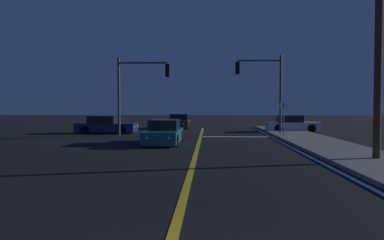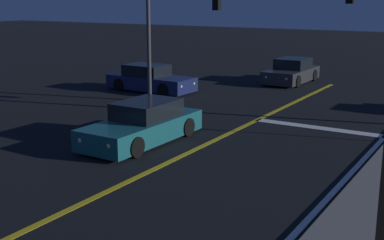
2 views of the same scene
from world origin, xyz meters
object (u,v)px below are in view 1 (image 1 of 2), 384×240
Objects in this scene: car_side_waiting_white at (292,125)px; traffic_signal_near_right at (265,82)px; traffic_signal_far_left at (137,83)px; car_far_approaching_charcoal at (179,122)px; utility_pole_right at (379,24)px; car_distant_tail_navy at (106,126)px; street_sign_corner at (284,114)px; car_lead_oncoming_teal at (164,133)px.

traffic_signal_near_right reaches higher than car_side_waiting_white.
car_far_approaching_charcoal is at bearing 74.81° from traffic_signal_far_left.
utility_pole_right is at bearing 114.64° from car_far_approaching_charcoal.
car_far_approaching_charcoal is 9.34m from traffic_signal_far_left.
utility_pole_right is at bearing 47.20° from car_distant_tail_navy.
traffic_signal_near_right reaches higher than traffic_signal_far_left.
car_far_approaching_charcoal is at bearing 127.84° from street_sign_corner.
car_lead_oncoming_teal is 0.84× the size of traffic_signal_far_left.
traffic_signal_near_right is 9.24m from traffic_signal_far_left.
traffic_signal_near_right is at bearing 99.47° from utility_pole_right.
traffic_signal_near_right is at bearing -41.24° from car_side_waiting_white.
traffic_signal_near_right is 0.58× the size of utility_pole_right.
car_lead_oncoming_teal is 10.22m from traffic_signal_near_right.
traffic_signal_near_right is (6.58, 7.11, 3.26)m from car_lead_oncoming_teal.
car_far_approaching_charcoal and car_lead_oncoming_teal have the same top height.
car_distant_tail_navy is at bearing 143.21° from traffic_signal_far_left.
traffic_signal_far_left is (-9.13, -1.40, -0.16)m from traffic_signal_near_right.
street_sign_corner is at bearing -149.25° from car_lead_oncoming_teal.
street_sign_corner is (-1.80, -5.84, 1.01)m from car_side_waiting_white.
car_lead_oncoming_teal is 1.99× the size of street_sign_corner.
traffic_signal_near_right is 3.70m from street_sign_corner.
car_lead_oncoming_teal is at bearing 143.60° from utility_pole_right.
car_lead_oncoming_teal is 0.47× the size of utility_pole_right.
car_side_waiting_white is 5.20m from traffic_signal_near_right.
traffic_signal_near_right is at bearing 8.72° from traffic_signal_far_left.
traffic_signal_far_left is (-2.55, 5.71, 3.11)m from car_lead_oncoming_teal.
utility_pole_right reaches higher than traffic_signal_near_right.
utility_pole_right is (9.09, -20.75, 4.60)m from car_far_approaching_charcoal.
car_distant_tail_navy is 4.74m from traffic_signal_far_left.
car_lead_oncoming_teal is at bearing 91.94° from car_far_approaching_charcoal.
traffic_signal_near_right is 2.47× the size of street_sign_corner.
street_sign_corner reaches higher than car_distant_tail_navy.
car_far_approaching_charcoal is 0.77× the size of traffic_signal_far_left.
traffic_signal_far_left is at bearing -69.34° from car_side_waiting_white.
car_distant_tail_navy is 12.46m from traffic_signal_near_right.
car_distant_tail_navy is 14.85m from car_side_waiting_white.
traffic_signal_near_right reaches higher than car_far_approaching_charcoal.
car_far_approaching_charcoal is at bearing 113.67° from utility_pole_right.
utility_pole_right reaches higher than car_distant_tail_navy.
car_lead_oncoming_teal is at bearing 37.02° from car_distant_tail_navy.
car_far_approaching_charcoal is 0.43× the size of utility_pole_right.
traffic_signal_near_right reaches higher than street_sign_corner.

